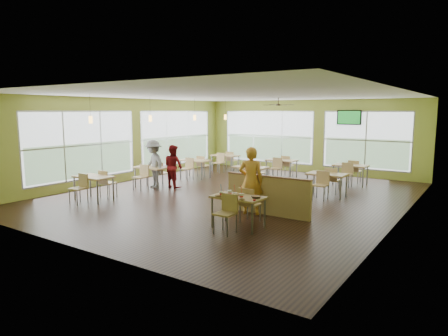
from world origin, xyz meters
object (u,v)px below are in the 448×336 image
(man_plaid, at_px, (251,181))
(main_table, at_px, (238,201))
(half_wall_divider, at_px, (268,195))
(food_basket, at_px, (256,197))

(man_plaid, bearing_deg, main_table, 86.46)
(main_table, bearing_deg, half_wall_divider, 90.00)
(man_plaid, xyz_separation_m, food_basket, (0.84, -1.21, -0.12))
(main_table, height_order, food_basket, main_table)
(food_basket, bearing_deg, half_wall_divider, 107.56)
(main_table, relative_size, man_plaid, 0.85)
(half_wall_divider, relative_size, man_plaid, 1.34)
(half_wall_divider, bearing_deg, man_plaid, -153.36)
(half_wall_divider, height_order, man_plaid, man_plaid)
(food_basket, bearing_deg, man_plaid, 124.85)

